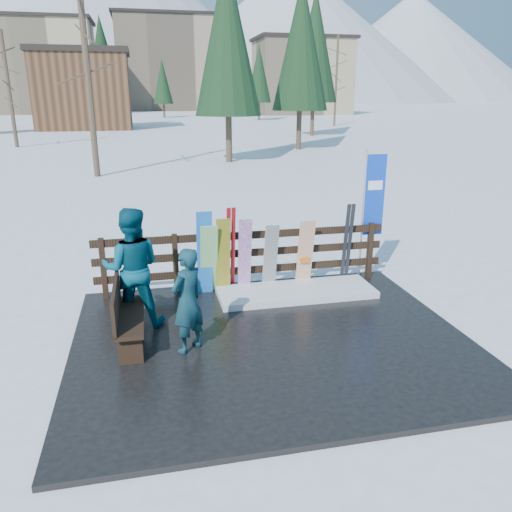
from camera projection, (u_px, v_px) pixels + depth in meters
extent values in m
plane|color=white|center=(271.00, 343.00, 7.73)|extent=(700.00, 700.00, 0.00)
cube|color=black|center=(271.00, 340.00, 7.72)|extent=(6.00, 5.00, 0.08)
cube|color=black|center=(104.00, 269.00, 9.05)|extent=(0.10, 0.10, 1.15)
cube|color=black|center=(176.00, 264.00, 9.31)|extent=(0.10, 0.10, 1.15)
cube|color=black|center=(244.00, 259.00, 9.58)|extent=(0.10, 0.10, 1.15)
cube|color=black|center=(309.00, 255.00, 9.84)|extent=(0.10, 0.10, 1.15)
cube|color=black|center=(370.00, 251.00, 10.11)|extent=(0.10, 0.10, 1.15)
cube|color=black|center=(244.00, 270.00, 9.64)|extent=(5.60, 0.05, 0.14)
cube|color=black|center=(244.00, 253.00, 9.54)|extent=(5.60, 0.05, 0.14)
cube|color=black|center=(244.00, 235.00, 9.43)|extent=(5.60, 0.05, 0.14)
cube|color=white|center=(296.00, 292.00, 9.35)|extent=(2.92, 1.00, 0.12)
cube|color=black|center=(130.00, 316.00, 7.39)|extent=(0.40, 1.50, 0.06)
cube|color=black|center=(130.00, 349.00, 6.91)|extent=(0.34, 0.06, 0.45)
cube|color=black|center=(132.00, 314.00, 8.02)|extent=(0.34, 0.06, 0.45)
cube|color=black|center=(116.00, 301.00, 7.27)|extent=(0.05, 1.50, 0.50)
cube|color=blue|center=(205.00, 253.00, 9.14)|extent=(0.28, 0.28, 1.63)
cube|color=silver|center=(209.00, 260.00, 9.19)|extent=(0.32, 0.40, 1.38)
cube|color=yellow|center=(223.00, 256.00, 9.23)|extent=(0.26, 0.20, 1.47)
cube|color=silver|center=(245.00, 255.00, 9.32)|extent=(0.24, 0.25, 1.44)
cube|color=black|center=(270.00, 257.00, 9.44)|extent=(0.26, 0.32, 1.31)
cube|color=silver|center=(305.00, 254.00, 9.58)|extent=(0.30, 0.27, 1.35)
cube|color=maroon|center=(228.00, 250.00, 9.29)|extent=(0.07, 0.30, 1.66)
cube|color=maroon|center=(233.00, 250.00, 9.31)|extent=(0.07, 0.30, 1.66)
cube|color=black|center=(345.00, 244.00, 9.77)|extent=(0.08, 0.21, 1.61)
cube|color=black|center=(349.00, 243.00, 9.79)|extent=(0.08, 0.21, 1.61)
cylinder|color=silver|center=(363.00, 216.00, 9.89)|extent=(0.04, 0.04, 2.60)
cube|color=#0B3AC7|center=(374.00, 195.00, 9.81)|extent=(0.42, 0.02, 1.60)
imported|color=#124B4A|center=(188.00, 301.00, 7.12)|extent=(0.68, 0.65, 1.56)
imported|color=#07445A|center=(132.00, 268.00, 7.89)|extent=(1.01, 0.82, 1.94)
cube|color=tan|center=(39.00, 68.00, 102.75)|extent=(22.00, 14.00, 18.00)
cube|color=black|center=(33.00, 19.00, 99.90)|extent=(23.10, 14.70, 0.60)
cube|color=gray|center=(170.00, 65.00, 126.44)|extent=(26.00, 16.00, 22.00)
cube|color=black|center=(168.00, 16.00, 122.98)|extent=(27.30, 16.80, 0.60)
cube|color=tan|center=(302.00, 78.00, 100.03)|extent=(18.00, 12.00, 14.00)
cube|color=black|center=(303.00, 39.00, 97.79)|extent=(18.90, 12.60, 0.60)
cube|color=brown|center=(84.00, 92.00, 56.01)|extent=(10.00, 8.00, 8.00)
cube|color=black|center=(80.00, 51.00, 54.69)|extent=(10.50, 8.40, 0.60)
cylinder|color=#382B1E|center=(85.00, 45.00, 21.88)|extent=(0.28, 0.28, 11.55)
cone|color=black|center=(228.00, 67.00, 27.21)|extent=(3.72, 3.72, 10.32)
cone|color=black|center=(300.00, 70.00, 33.96)|extent=(3.85, 3.85, 10.69)
cylinder|color=#382B1E|center=(9.00, 90.00, 35.86)|extent=(0.28, 0.28, 8.07)
cone|color=black|center=(314.00, 68.00, 45.90)|extent=(4.39, 4.39, 12.21)
cylinder|color=#382B1E|center=(336.00, 81.00, 61.72)|extent=(0.28, 0.28, 10.68)
cone|color=black|center=(104.00, 75.00, 60.42)|extent=(4.38, 4.38, 12.17)
cone|color=black|center=(259.00, 84.00, 76.32)|extent=(3.80, 3.80, 10.56)
cone|color=black|center=(163.00, 90.00, 85.75)|extent=(3.33, 3.33, 9.25)
cone|color=white|center=(292.00, 33.00, 302.03)|extent=(200.00, 200.00, 80.00)
cone|color=white|center=(410.00, 47.00, 340.52)|extent=(180.00, 180.00, 70.00)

